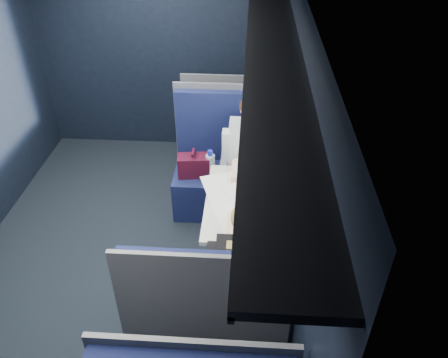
# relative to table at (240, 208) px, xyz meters

# --- Properties ---
(ground) EXTENTS (2.80, 4.20, 0.01)m
(ground) POSITION_rel_table_xyz_m (-1.03, 0.00, -0.67)
(ground) COLOR black
(room_shell) EXTENTS (3.00, 4.40, 2.40)m
(room_shell) POSITION_rel_table_xyz_m (-1.01, 0.00, 0.81)
(room_shell) COLOR black
(room_shell) RESTS_ON ground
(table) EXTENTS (0.62, 1.00, 0.74)m
(table) POSITION_rel_table_xyz_m (0.00, 0.00, 0.00)
(table) COLOR #54565E
(table) RESTS_ON ground
(seat_bay_near) EXTENTS (1.04, 0.62, 1.26)m
(seat_bay_near) POSITION_rel_table_xyz_m (-0.19, 0.87, -0.24)
(seat_bay_near) COLOR #0C1138
(seat_bay_near) RESTS_ON ground
(seat_bay_far) EXTENTS (1.04, 0.62, 1.26)m
(seat_bay_far) POSITION_rel_table_xyz_m (-0.18, -0.87, -0.25)
(seat_bay_far) COLOR #0C1138
(seat_bay_far) RESTS_ON ground
(seat_row_front) EXTENTS (1.04, 0.51, 1.16)m
(seat_row_front) POSITION_rel_table_xyz_m (-0.18, 1.80, -0.25)
(seat_row_front) COLOR #0C1138
(seat_row_front) RESTS_ON ground
(man) EXTENTS (0.53, 0.56, 1.32)m
(man) POSITION_rel_table_xyz_m (0.07, 0.70, 0.06)
(man) COLOR black
(man) RESTS_ON ground
(woman) EXTENTS (0.53, 0.56, 1.32)m
(woman) POSITION_rel_table_xyz_m (0.07, -0.71, 0.06)
(woman) COLOR black
(woman) RESTS_ON ground
(papers) EXTENTS (0.85, 1.01, 0.01)m
(papers) POSITION_rel_table_xyz_m (0.06, -0.01, 0.08)
(papers) COLOR white
(papers) RESTS_ON table
(laptop) EXTENTS (0.26, 0.32, 0.22)m
(laptop) POSITION_rel_table_xyz_m (0.28, -0.01, 0.14)
(laptop) COLOR silver
(laptop) RESTS_ON table
(bottle_small) EXTENTS (0.06, 0.06, 0.22)m
(bottle_small) POSITION_rel_table_xyz_m (0.29, 0.26, 0.17)
(bottle_small) COLOR silver
(bottle_small) RESTS_ON table
(cup) EXTENTS (0.07, 0.07, 0.09)m
(cup) POSITION_rel_table_xyz_m (0.17, 0.44, 0.12)
(cup) COLOR white
(cup) RESTS_ON table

